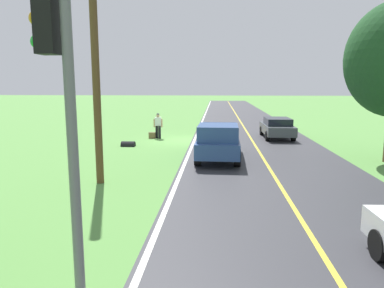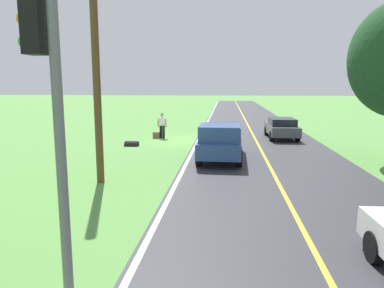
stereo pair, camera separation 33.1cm
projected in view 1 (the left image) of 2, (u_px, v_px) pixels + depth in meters
ground_plane at (182, 140)px, 24.18m from camera, size 200.00×200.00×0.00m
road_surface at (252, 141)px, 23.85m from camera, size 8.04×120.00×0.00m
lane_edge_line at (194, 140)px, 24.12m from camera, size 0.16×117.60×0.00m
lane_centre_line at (252, 141)px, 23.85m from camera, size 0.14×117.60×0.00m
hitchhiker_walking at (158, 124)px, 24.90m from camera, size 0.62×0.51×1.75m
suitcase_carried at (152, 135)px, 24.96m from camera, size 0.47×0.22×0.42m
pickup_truck_passing at (218, 140)px, 17.79m from camera, size 2.20×5.45×1.82m
traffic_light_mast at (60, 93)px, 5.25m from camera, size 0.61×0.32×5.20m
sedan_near_oncoming at (277, 127)px, 25.05m from camera, size 1.98×4.42×1.41m
utility_pole_roadside at (96, 81)px, 13.10m from camera, size 0.28×0.28×7.62m
drainage_culvert at (128, 146)px, 21.82m from camera, size 0.80×0.60×0.60m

